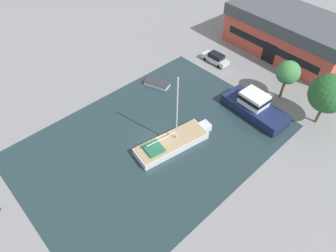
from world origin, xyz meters
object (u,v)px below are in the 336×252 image
at_px(parked_car, 215,58).
at_px(small_dinghy, 157,83).
at_px(sailboat_moored, 173,142).
at_px(motor_cruiser, 254,107).
at_px(warehouse_building, 290,33).
at_px(quay_tree_near_building, 288,73).
at_px(quay_tree_by_water, 329,94).

xyz_separation_m(parked_car, small_dinghy, (-2.02, -11.14, -0.53)).
distance_m(sailboat_moored, motor_cruiser, 12.71).
xyz_separation_m(warehouse_building, quay_tree_near_building, (6.26, -11.29, 0.77)).
xyz_separation_m(quay_tree_near_building, quay_tree_by_water, (6.18, -1.17, 0.65)).
bearing_deg(parked_car, quay_tree_near_building, -88.27).
relative_size(quay_tree_by_water, small_dinghy, 1.72).
bearing_deg(motor_cruiser, parked_car, 67.96).
bearing_deg(quay_tree_near_building, motor_cruiser, -96.14).
distance_m(quay_tree_by_water, small_dinghy, 23.38).
height_order(warehouse_building, parked_car, warehouse_building).
xyz_separation_m(parked_car, motor_cruiser, (11.67, -5.57, 0.26)).
distance_m(quay_tree_near_building, parked_car, 12.76).
xyz_separation_m(quay_tree_by_water, motor_cruiser, (-6.81, -4.70, -3.74)).
bearing_deg(warehouse_building, quay_tree_near_building, -58.21).
distance_m(warehouse_building, sailboat_moored, 29.66).
bearing_deg(quay_tree_by_water, sailboat_moored, -120.64).
xyz_separation_m(parked_car, sailboat_moored, (8.43, -17.84, -0.24)).
relative_size(quay_tree_by_water, parked_car, 1.52).
distance_m(warehouse_building, parked_car, 13.32).
relative_size(quay_tree_by_water, motor_cruiser, 0.78).
distance_m(parked_car, small_dinghy, 11.33).
distance_m(warehouse_building, small_dinghy, 24.32).
height_order(warehouse_building, quay_tree_near_building, warehouse_building).
xyz_separation_m(quay_tree_near_building, sailboat_moored, (-3.87, -18.15, -3.59)).
bearing_deg(sailboat_moored, quay_tree_near_building, 87.37).
height_order(motor_cruiser, small_dinghy, motor_cruiser).
xyz_separation_m(quay_tree_by_water, sailboat_moored, (-10.06, -16.98, -4.24)).
distance_m(motor_cruiser, small_dinghy, 14.81).
bearing_deg(warehouse_building, small_dinghy, -106.76).
height_order(quay_tree_by_water, sailboat_moored, sailboat_moored).
distance_m(warehouse_building, quay_tree_by_water, 17.66).
xyz_separation_m(quay_tree_near_building, small_dinghy, (-14.33, -11.44, -3.87)).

